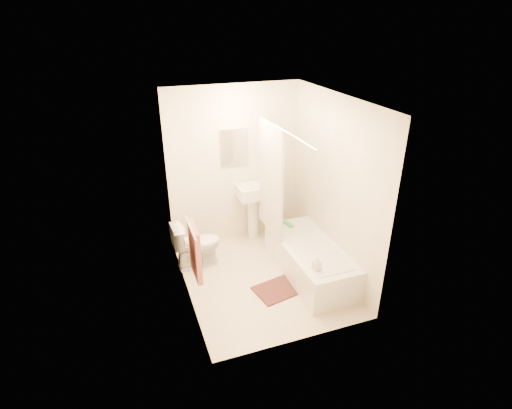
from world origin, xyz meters
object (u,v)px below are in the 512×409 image
object	(u,v)px
soap_bottle	(317,263)
bath_mat	(278,289)
sink	(253,210)
bathtub	(310,260)
toilet	(197,244)

from	to	relation	value
soap_bottle	bath_mat	bearing A→B (deg)	137.12
soap_bottle	sink	bearing A→B (deg)	96.89
bathtub	bath_mat	size ratio (longest dim) A/B	2.73
toilet	bathtub	xyz separation A→B (m)	(1.40, -0.74, -0.11)
bath_mat	soap_bottle	distance (m)	0.72
sink	soap_bottle	xyz separation A→B (m)	(0.21, -1.70, 0.04)
soap_bottle	bathtub	bearing A→B (deg)	69.74
toilet	soap_bottle	xyz separation A→B (m)	(1.21, -1.27, 0.21)
sink	bathtub	world-z (taller)	sink
sink	bathtub	bearing A→B (deg)	-73.44
toilet	soap_bottle	world-z (taller)	toilet
toilet	sink	distance (m)	1.11
bathtub	soap_bottle	size ratio (longest dim) A/B	8.38
toilet	soap_bottle	bearing A→B (deg)	-138.77
sink	toilet	bearing A→B (deg)	-158.70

